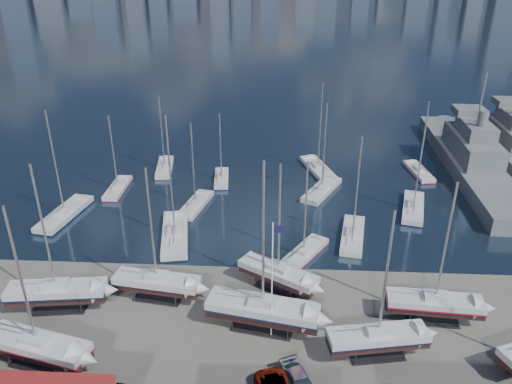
# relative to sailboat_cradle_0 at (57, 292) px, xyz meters

# --- Properties ---
(ground) EXTENTS (1400.00, 1400.00, 0.00)m
(ground) POSITION_rel_sailboat_cradle_0_xyz_m (21.14, -1.53, -2.08)
(ground) COLOR #605E59
(ground) RESTS_ON ground
(water) EXTENTS (1400.00, 600.00, 0.40)m
(water) POSITION_rel_sailboat_cradle_0_xyz_m (21.14, 308.47, -2.23)
(water) COLOR #1A273C
(water) RESTS_ON ground
(sailboat_cradle_0) EXTENTS (10.25, 4.01, 16.12)m
(sailboat_cradle_0) POSITION_rel_sailboat_cradle_0_xyz_m (0.00, 0.00, 0.00)
(sailboat_cradle_0) COLOR #2D2D33
(sailboat_cradle_0) RESTS_ON ground
(sailboat_cradle_1) EXTENTS (10.23, 5.17, 15.93)m
(sailboat_cradle_1) POSITION_rel_sailboat_cradle_0_xyz_m (1.56, -7.77, -0.01)
(sailboat_cradle_1) COLOR #2D2D33
(sailboat_cradle_1) RESTS_ON ground
(sailboat_cradle_2) EXTENTS (9.47, 3.95, 15.06)m
(sailboat_cradle_2) POSITION_rel_sailboat_cradle_0_xyz_m (9.84, 2.23, -0.05)
(sailboat_cradle_2) COLOR #2D2D33
(sailboat_cradle_2) RESTS_ON ground
(sailboat_cradle_3) EXTENTS (11.40, 5.23, 17.65)m
(sailboat_cradle_3) POSITION_rel_sailboat_cradle_0_xyz_m (21.14, -1.83, 0.08)
(sailboat_cradle_3) COLOR #2D2D33
(sailboat_cradle_3) RESTS_ON ground
(sailboat_cradle_4) EXTENTS (9.01, 6.88, 14.83)m
(sailboat_cradle_4) POSITION_rel_sailboat_cradle_0_xyz_m (22.53, 4.51, -0.06)
(sailboat_cradle_4) COLOR #2D2D33
(sailboat_cradle_4) RESTS_ON ground
(sailboat_cradle_5) EXTENTS (9.49, 4.16, 14.92)m
(sailboat_cradle_5) POSITION_rel_sailboat_cradle_0_xyz_m (31.64, -4.98, -0.06)
(sailboat_cradle_5) COLOR #2D2D33
(sailboat_cradle_5) RESTS_ON ground
(sailboat_cradle_6) EXTENTS (9.54, 3.35, 15.19)m
(sailboat_cradle_6) POSITION_rel_sailboat_cradle_0_xyz_m (38.05, 0.24, -0.05)
(sailboat_cradle_6) COLOR #2D2D33
(sailboat_cradle_6) RESTS_ON ground
(sailboat_moored_0) EXTENTS (4.80, 11.16, 16.15)m
(sailboat_moored_0) POSITION_rel_sailboat_cradle_0_xyz_m (-7.37, 19.37, -1.77)
(sailboat_moored_0) COLOR black
(sailboat_moored_0) RESTS_ON water
(sailboat_moored_1) EXTENTS (2.42, 8.48, 12.66)m
(sailboat_moored_1) POSITION_rel_sailboat_cradle_0_xyz_m (-2.64, 28.36, -1.77)
(sailboat_moored_1) COLOR black
(sailboat_moored_1) RESTS_ON water
(sailboat_moored_2) EXTENTS (3.69, 9.14, 13.42)m
(sailboat_moored_2) POSITION_rel_sailboat_cradle_0_xyz_m (2.81, 36.97, -1.75)
(sailboat_moored_2) COLOR black
(sailboat_moored_2) RESTS_ON water
(sailboat_moored_3) EXTENTS (5.22, 11.92, 17.24)m
(sailboat_moored_3) POSITION_rel_sailboat_cradle_0_xyz_m (9.14, 14.53, -1.77)
(sailboat_moored_3) COLOR black
(sailboat_moored_3) RESTS_ON water
(sailboat_moored_4) EXTENTS (4.33, 9.18, 13.37)m
(sailboat_moored_4) POSITION_rel_sailboat_cradle_0_xyz_m (10.33, 23.30, -1.75)
(sailboat_moored_4) COLOR black
(sailboat_moored_4) RESTS_ON water
(sailboat_moored_5) EXTENTS (2.92, 8.01, 11.71)m
(sailboat_moored_5) POSITION_rel_sailboat_cradle_0_xyz_m (12.99, 32.97, -1.77)
(sailboat_moored_5) COLOR black
(sailboat_moored_5) RESTS_ON water
(sailboat_moored_6) EXTENTS (6.67, 8.76, 13.11)m
(sailboat_moored_6) POSITION_rel_sailboat_cradle_0_xyz_m (25.53, 11.12, -1.77)
(sailboat_moored_6) COLOR black
(sailboat_moored_6) RESTS_ON water
(sailboat_moored_7) EXTENTS (6.87, 10.02, 14.85)m
(sailboat_moored_7) POSITION_rel_sailboat_cradle_0_xyz_m (28.91, 29.22, -1.75)
(sailboat_moored_7) COLOR black
(sailboat_moored_7) RESTS_ON water
(sailboat_moored_8) EXTENTS (5.98, 10.91, 15.72)m
(sailboat_moored_8) POSITION_rel_sailboat_cradle_0_xyz_m (28.79, 37.66, -1.77)
(sailboat_moored_8) COLOR black
(sailboat_moored_8) RESTS_ON water
(sailboat_moored_9) EXTENTS (4.31, 9.92, 14.49)m
(sailboat_moored_9) POSITION_rel_sailboat_cradle_0_xyz_m (31.99, 15.73, -1.75)
(sailboat_moored_9) COLOR black
(sailboat_moored_9) RESTS_ON water
(sailboat_moored_10) EXTENTS (5.23, 10.41, 14.99)m
(sailboat_moored_10) POSITION_rel_sailboat_cradle_0_xyz_m (41.55, 23.95, -1.77)
(sailboat_moored_10) COLOR black
(sailboat_moored_10) RESTS_ON water
(sailboat_moored_11) EXTENTS (3.67, 8.94, 12.98)m
(sailboat_moored_11) POSITION_rel_sailboat_cradle_0_xyz_m (45.53, 37.55, -1.77)
(sailboat_moored_11) COLOR black
(sailboat_moored_11) RESTS_ON water
(naval_ship_east) EXTENTS (8.81, 45.47, 18.07)m
(naval_ship_east) POSITION_rel_sailboat_cradle_0_xyz_m (54.36, 39.78, -0.41)
(naval_ship_east) COLOR #5B5E65
(naval_ship_east) RESTS_ON water
(naval_ship_west) EXTENTS (7.59, 41.85, 17.75)m
(naval_ship_west) POSITION_rel_sailboat_cradle_0_xyz_m (63.65, 47.03, -0.41)
(naval_ship_west) COLOR #5B5E65
(naval_ship_west) RESTS_ON water
(car_d) EXTENTS (3.94, 5.48, 1.47)m
(car_d) POSITION_rel_sailboat_cradle_0_xyz_m (24.57, -9.43, -1.34)
(car_d) COLOR gray
(car_d) RESTS_ON ground
(flagpole) EXTENTS (1.10, 0.12, 12.43)m
(flagpole) POSITION_rel_sailboat_cradle_0_xyz_m (22.08, -2.97, 5.11)
(flagpole) COLOR white
(flagpole) RESTS_ON ground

